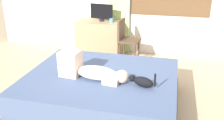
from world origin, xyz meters
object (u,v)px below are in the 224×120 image
cat (142,81)px  cup (112,21)px  desk (100,38)px  person_lying (90,70)px  chair_by_desk (126,38)px  tv_monitor (102,12)px  bed (102,90)px

cat → cup: bearing=113.8°
cat → desk: desk is taller
person_lying → chair_by_desk: chair_by_desk is taller
cat → desk: 2.44m
person_lying → cat: 0.70m
tv_monitor → desk: bearing=180.0°
person_lying → desk: 2.12m
tv_monitor → chair_by_desk: tv_monitor is taller
desk → tv_monitor: bearing=-0.0°
cup → chair_by_desk: chair_by_desk is taller
desk → cup: bearing=-16.3°
tv_monitor → chair_by_desk: size_ratio=0.56×
cat → tv_monitor: tv_monitor is taller
bed → cat: bearing=-18.7°
desk → cat: bearing=-61.0°
cat → bed: bearing=161.3°
desk → cup: (0.28, -0.08, 0.41)m
bed → chair_by_desk: (0.01, 1.66, 0.28)m
desk → tv_monitor: (0.05, -0.00, 0.55)m
bed → cat: 0.68m
person_lying → chair_by_desk: bearing=85.9°
cup → chair_by_desk: 0.48m
person_lying → chair_by_desk: 1.79m
person_lying → tv_monitor: size_ratio=1.96×
cup → tv_monitor: bearing=160.4°
cat → desk: bearing=119.0°
tv_monitor → cup: tv_monitor is taller
desk → chair_by_desk: (0.62, -0.27, 0.14)m
person_lying → desk: (-0.49, 2.05, -0.21)m
person_lying → chair_by_desk: (0.13, 1.78, -0.07)m
chair_by_desk → person_lying: bearing=-94.1°
person_lying → cup: size_ratio=11.27×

